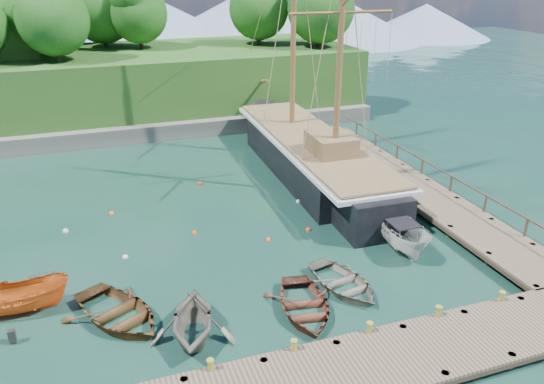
{
  "coord_description": "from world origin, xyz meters",
  "views": [
    {
      "loc": [
        -6.65,
        -18.93,
        13.22
      ],
      "look_at": [
        1.84,
        5.36,
        2.0
      ],
      "focal_mm": 35.0,
      "sensor_mm": 36.0,
      "label": 1
    }
  ],
  "objects_px": {
    "rowboat_1": "(194,337)",
    "cabin_boat_white": "(400,248)",
    "motorboat_orange": "(21,312)",
    "rowboat_0": "(119,320)",
    "rowboat_2": "(304,312)",
    "schooner": "(311,159)",
    "rowboat_3": "(343,289)"
  },
  "relations": [
    {
      "from": "rowboat_1",
      "to": "motorboat_orange",
      "type": "distance_m",
      "value": 7.48
    },
    {
      "from": "rowboat_2",
      "to": "motorboat_orange",
      "type": "bearing_deg",
      "value": 170.44
    },
    {
      "from": "rowboat_2",
      "to": "schooner",
      "type": "distance_m",
      "value": 15.56
    },
    {
      "from": "motorboat_orange",
      "to": "schooner",
      "type": "relative_size",
      "value": 0.15
    },
    {
      "from": "rowboat_0",
      "to": "motorboat_orange",
      "type": "height_order",
      "value": "motorboat_orange"
    },
    {
      "from": "rowboat_1",
      "to": "schooner",
      "type": "xyz_separation_m",
      "value": [
        10.93,
        14.26,
        1.08
      ]
    },
    {
      "from": "motorboat_orange",
      "to": "cabin_boat_white",
      "type": "distance_m",
      "value": 17.58
    },
    {
      "from": "rowboat_2",
      "to": "motorboat_orange",
      "type": "relative_size",
      "value": 1.02
    },
    {
      "from": "rowboat_2",
      "to": "rowboat_3",
      "type": "xyz_separation_m",
      "value": [
        2.27,
        1.01,
        0.0
      ]
    },
    {
      "from": "rowboat_2",
      "to": "motorboat_orange",
      "type": "height_order",
      "value": "motorboat_orange"
    },
    {
      "from": "rowboat_2",
      "to": "schooner",
      "type": "relative_size",
      "value": 0.16
    },
    {
      "from": "rowboat_0",
      "to": "rowboat_2",
      "type": "xyz_separation_m",
      "value": [
        7.22,
        -1.94,
        0.0
      ]
    },
    {
      "from": "rowboat_1",
      "to": "schooner",
      "type": "bearing_deg",
      "value": 66.9
    },
    {
      "from": "rowboat_1",
      "to": "cabin_boat_white",
      "type": "relative_size",
      "value": 0.81
    },
    {
      "from": "rowboat_1",
      "to": "rowboat_2",
      "type": "height_order",
      "value": "rowboat_1"
    },
    {
      "from": "rowboat_1",
      "to": "rowboat_3",
      "type": "bearing_deg",
      "value": 23.3
    },
    {
      "from": "rowboat_0",
      "to": "rowboat_3",
      "type": "xyz_separation_m",
      "value": [
        9.49,
        -0.94,
        0.0
      ]
    },
    {
      "from": "rowboat_2",
      "to": "cabin_boat_white",
      "type": "relative_size",
      "value": 0.89
    },
    {
      "from": "rowboat_1",
      "to": "cabin_boat_white",
      "type": "distance_m",
      "value": 11.7
    },
    {
      "from": "rowboat_3",
      "to": "cabin_boat_white",
      "type": "relative_size",
      "value": 0.85
    },
    {
      "from": "rowboat_2",
      "to": "motorboat_orange",
      "type": "distance_m",
      "value": 11.63
    },
    {
      "from": "rowboat_3",
      "to": "cabin_boat_white",
      "type": "bearing_deg",
      "value": 15.97
    },
    {
      "from": "rowboat_0",
      "to": "schooner",
      "type": "xyz_separation_m",
      "value": [
        13.54,
        12.24,
        1.08
      ]
    },
    {
      "from": "cabin_boat_white",
      "to": "schooner",
      "type": "relative_size",
      "value": 0.17
    },
    {
      "from": "rowboat_0",
      "to": "rowboat_2",
      "type": "height_order",
      "value": "rowboat_0"
    },
    {
      "from": "rowboat_1",
      "to": "schooner",
      "type": "height_order",
      "value": "schooner"
    },
    {
      "from": "rowboat_0",
      "to": "schooner",
      "type": "distance_m",
      "value": 18.29
    },
    {
      "from": "rowboat_1",
      "to": "rowboat_0",
      "type": "bearing_deg",
      "value": 156.74
    },
    {
      "from": "rowboat_2",
      "to": "rowboat_1",
      "type": "bearing_deg",
      "value": -169.46
    },
    {
      "from": "cabin_boat_white",
      "to": "rowboat_1",
      "type": "bearing_deg",
      "value": -157.44
    },
    {
      "from": "rowboat_0",
      "to": "rowboat_3",
      "type": "height_order",
      "value": "rowboat_0"
    },
    {
      "from": "motorboat_orange",
      "to": "cabin_boat_white",
      "type": "height_order",
      "value": "cabin_boat_white"
    }
  ]
}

